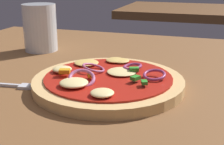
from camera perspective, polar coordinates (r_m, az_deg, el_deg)
dining_table at (r=0.51m, az=3.26°, el=-6.25°), size 1.10×0.98×0.04m
pizza at (r=0.53m, az=-0.81°, el=-1.56°), size 0.25×0.25×0.04m
fork at (r=0.56m, az=-18.90°, el=-2.17°), size 0.17×0.03×0.01m
beer_glass at (r=0.78m, az=-12.97°, el=7.52°), size 0.08×0.08×0.11m
background_table at (r=1.72m, az=15.83°, el=10.59°), size 0.81×0.51×0.04m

